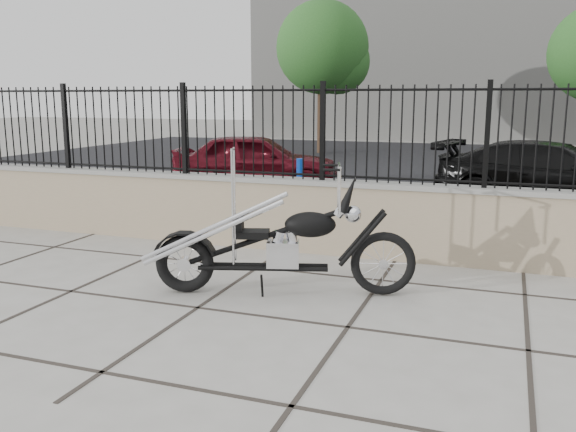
{
  "coord_description": "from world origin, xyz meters",
  "views": [
    {
      "loc": [
        1.24,
        -5.0,
        2.02
      ],
      "look_at": [
        -0.92,
        0.98,
        0.77
      ],
      "focal_mm": 38.0,
      "sensor_mm": 36.0,
      "label": 1
    }
  ],
  "objects": [
    {
      "name": "car_red",
      "position": [
        -4.03,
        7.46,
        0.62
      ],
      "size": [
        3.9,
        2.36,
        1.24
      ],
      "primitive_type": "imported",
      "rotation": [
        0.0,
        0.0,
        1.84
      ],
      "color": "#4D0B13",
      "rests_on": "parking_lot"
    },
    {
      "name": "parking_lot",
      "position": [
        0.0,
        12.5,
        0.0
      ],
      "size": [
        30.0,
        30.0,
        0.0
      ],
      "primitive_type": "plane",
      "color": "black",
      "rests_on": "ground"
    },
    {
      "name": "car_black",
      "position": [
        2.04,
        7.0,
        0.61
      ],
      "size": [
        4.45,
        2.53,
        1.22
      ],
      "primitive_type": "imported",
      "rotation": [
        0.0,
        0.0,
        1.37
      ],
      "color": "black",
      "rests_on": "parking_lot"
    },
    {
      "name": "ground_plane",
      "position": [
        0.0,
        0.0,
        0.0
      ],
      "size": [
        90.0,
        90.0,
        0.0
      ],
      "primitive_type": "plane",
      "color": "#99968E",
      "rests_on": "ground"
    },
    {
      "name": "bollard_a",
      "position": [
        -2.21,
        5.16,
        0.47
      ],
      "size": [
        0.15,
        0.15,
        0.94
      ],
      "primitive_type": "cylinder",
      "rotation": [
        0.0,
        0.0,
        -0.38
      ],
      "color": "#0B54A8",
      "rests_on": "ground_plane"
    },
    {
      "name": "retaining_wall",
      "position": [
        0.0,
        2.5,
        0.48
      ],
      "size": [
        14.0,
        0.36,
        0.96
      ],
      "primitive_type": "cube",
      "color": "gray",
      "rests_on": "ground_plane"
    },
    {
      "name": "tree_left",
      "position": [
        -5.21,
        16.43,
        3.88
      ],
      "size": [
        3.29,
        3.29,
        5.55
      ],
      "rotation": [
        0.0,
        0.0,
        -0.35
      ],
      "color": "#382619",
      "rests_on": "ground_plane"
    },
    {
      "name": "background_building",
      "position": [
        0.0,
        26.5,
        4.0
      ],
      "size": [
        22.0,
        6.0,
        8.0
      ],
      "primitive_type": "cube",
      "color": "beige",
      "rests_on": "ground_plane"
    },
    {
      "name": "chopper_motorcycle",
      "position": [
        -0.92,
        0.68,
        0.77
      ],
      "size": [
        2.59,
        1.18,
        1.54
      ],
      "primitive_type": null,
      "rotation": [
        0.0,
        0.0,
        0.3
      ],
      "color": "black",
      "rests_on": "ground_plane"
    },
    {
      "name": "iron_fence",
      "position": [
        0.0,
        2.5,
        1.56
      ],
      "size": [
        14.0,
        0.08,
        1.2
      ],
      "primitive_type": "cube",
      "color": "black",
      "rests_on": "retaining_wall"
    }
  ]
}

